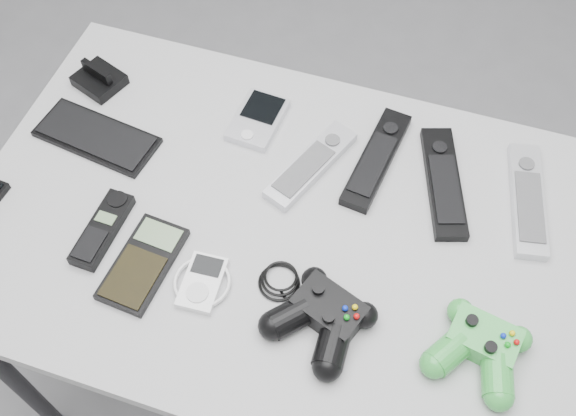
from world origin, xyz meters
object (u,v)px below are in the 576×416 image
(desk, at_px, (285,245))
(controller_black, at_px, (323,316))
(remote_silver_b, at_px, (528,199))
(pda_keyboard, at_px, (97,136))
(mp3_player, at_px, (202,282))
(pda, at_px, (258,119))
(controller_green, at_px, (480,346))
(calculator, at_px, (143,263))
(cordless_handset, at_px, (102,229))
(remote_silver_a, at_px, (311,164))
(remote_black_b, at_px, (444,182))
(remote_black_a, at_px, (377,158))

(desk, height_order, controller_black, controller_black)
(remote_silver_b, bearing_deg, desk, -166.19)
(pda_keyboard, xyz_separation_m, mp3_player, (0.30, -0.22, 0.00))
(pda, relative_size, controller_black, 0.50)
(controller_green, bearing_deg, calculator, -166.86)
(remote_silver_b, bearing_deg, cordless_handset, -168.06)
(cordless_handset, height_order, mp3_player, cordless_handset)
(remote_silver_a, xyz_separation_m, remote_black_b, (0.24, 0.04, -0.00))
(controller_green, bearing_deg, mp3_player, -166.05)
(mp3_player, relative_size, controller_black, 0.39)
(desk, distance_m, pda, 0.25)
(desk, relative_size, remote_black_b, 4.71)
(desk, distance_m, remote_silver_a, 0.15)
(mp3_player, distance_m, controller_green, 0.45)
(pda, xyz_separation_m, remote_silver_b, (0.51, -0.03, 0.00))
(remote_silver_b, relative_size, mp3_player, 2.32)
(remote_black_b, relative_size, remote_silver_b, 1.01)
(desk, distance_m, pda_keyboard, 0.41)
(pda, relative_size, controller_green, 0.83)
(pda, height_order, cordless_handset, cordless_handset)
(mp3_player, bearing_deg, desk, 54.10)
(remote_black_a, xyz_separation_m, controller_black, (-0.00, -0.33, 0.01))
(desk, height_order, pda_keyboard, pda_keyboard)
(cordless_handset, xyz_separation_m, mp3_player, (0.20, -0.04, -0.00))
(pda, distance_m, controller_green, 0.58)
(cordless_handset, bearing_deg, controller_black, -3.76)
(remote_black_b, bearing_deg, controller_green, -87.55)
(remote_silver_a, distance_m, controller_green, 0.43)
(mp3_player, bearing_deg, remote_silver_a, 67.02)
(cordless_handset, bearing_deg, desk, 22.55)
(remote_silver_a, bearing_deg, remote_black_a, 46.16)
(remote_silver_a, bearing_deg, controller_green, -15.19)
(remote_black_a, bearing_deg, remote_silver_a, -148.15)
(remote_black_a, distance_m, cordless_handset, 0.50)
(controller_green, bearing_deg, pda_keyboard, 176.08)
(pda_keyboard, height_order, cordless_handset, cordless_handset)
(pda_keyboard, bearing_deg, desk, -2.64)
(pda, distance_m, mp3_player, 0.35)
(controller_black, bearing_deg, remote_silver_a, 130.86)
(desk, xyz_separation_m, remote_silver_b, (0.39, 0.18, 0.08))
(remote_black_b, xyz_separation_m, calculator, (-0.44, -0.32, -0.00))
(pda_keyboard, bearing_deg, remote_black_b, 16.49)
(remote_black_b, bearing_deg, calculator, -162.53)
(cordless_handset, relative_size, controller_black, 0.58)
(desk, distance_m, cordless_handset, 0.32)
(pda, bearing_deg, cordless_handset, -114.40)
(pda, distance_m, remote_black_a, 0.24)
(remote_black_a, xyz_separation_m, remote_silver_b, (0.27, -0.00, 0.00))
(remote_black_a, bearing_deg, pda_keyboard, -160.81)
(pda_keyboard, bearing_deg, mp3_player, -28.27)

